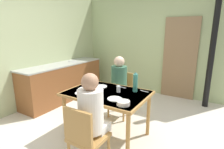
{
  "coord_description": "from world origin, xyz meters",
  "views": [
    {
      "loc": [
        1.66,
        -2.26,
        1.68
      ],
      "look_at": [
        0.25,
        0.06,
        1.0
      ],
      "focal_mm": 28.37,
      "sensor_mm": 36.0,
      "label": 1
    }
  ],
  "objects_px": {
    "chair_near_diner": "(85,137)",
    "person_far_diner": "(119,79)",
    "serving_bowl_center": "(123,103)",
    "kitchen_counter": "(64,81)",
    "chair_far_diner": "(122,91)",
    "person_near_diner": "(91,109)",
    "water_bottle_green_near": "(135,82)",
    "dining_table": "(107,97)"
  },
  "relations": [
    {
      "from": "chair_near_diner",
      "to": "person_far_diner",
      "type": "relative_size",
      "value": 1.13
    },
    {
      "from": "person_far_diner",
      "to": "serving_bowl_center",
      "type": "height_order",
      "value": "person_far_diner"
    },
    {
      "from": "kitchen_counter",
      "to": "chair_far_diner",
      "type": "relative_size",
      "value": 2.61
    },
    {
      "from": "chair_near_diner",
      "to": "chair_far_diner",
      "type": "xyz_separation_m",
      "value": [
        -0.37,
        1.59,
        0.0
      ]
    },
    {
      "from": "chair_near_diner",
      "to": "person_far_diner",
      "type": "distance_m",
      "value": 1.53
    },
    {
      "from": "chair_far_diner",
      "to": "serving_bowl_center",
      "type": "relative_size",
      "value": 5.12
    },
    {
      "from": "kitchen_counter",
      "to": "chair_near_diner",
      "type": "distance_m",
      "value": 2.62
    },
    {
      "from": "kitchen_counter",
      "to": "person_near_diner",
      "type": "relative_size",
      "value": 2.95
    },
    {
      "from": "person_near_diner",
      "to": "chair_near_diner",
      "type": "bearing_deg",
      "value": -90.0
    },
    {
      "from": "serving_bowl_center",
      "to": "water_bottle_green_near",
      "type": "bearing_deg",
      "value": 98.38
    },
    {
      "from": "chair_near_diner",
      "to": "serving_bowl_center",
      "type": "bearing_deg",
      "value": 64.77
    },
    {
      "from": "serving_bowl_center",
      "to": "person_near_diner",
      "type": "bearing_deg",
      "value": -123.05
    },
    {
      "from": "chair_near_diner",
      "to": "water_bottle_green_near",
      "type": "distance_m",
      "value": 1.13
    },
    {
      "from": "kitchen_counter",
      "to": "person_near_diner",
      "type": "bearing_deg",
      "value": -36.55
    },
    {
      "from": "chair_near_diner",
      "to": "chair_far_diner",
      "type": "bearing_deg",
      "value": 103.02
    },
    {
      "from": "kitchen_counter",
      "to": "dining_table",
      "type": "distance_m",
      "value": 2.03
    },
    {
      "from": "water_bottle_green_near",
      "to": "person_far_diner",
      "type": "bearing_deg",
      "value": 141.66
    },
    {
      "from": "water_bottle_green_near",
      "to": "serving_bowl_center",
      "type": "distance_m",
      "value": 0.57
    },
    {
      "from": "kitchen_counter",
      "to": "chair_far_diner",
      "type": "distance_m",
      "value": 1.67
    },
    {
      "from": "dining_table",
      "to": "water_bottle_green_near",
      "type": "xyz_separation_m",
      "value": [
        0.36,
        0.25,
        0.23
      ]
    },
    {
      "from": "kitchen_counter",
      "to": "chair_near_diner",
      "type": "relative_size",
      "value": 2.61
    },
    {
      "from": "chair_far_diner",
      "to": "kitchen_counter",
      "type": "bearing_deg",
      "value": -1.87
    },
    {
      "from": "person_far_diner",
      "to": "dining_table",
      "type": "bearing_deg",
      "value": 103.64
    },
    {
      "from": "chair_far_diner",
      "to": "serving_bowl_center",
      "type": "height_order",
      "value": "chair_far_diner"
    },
    {
      "from": "chair_far_diner",
      "to": "person_near_diner",
      "type": "distance_m",
      "value": 1.53
    },
    {
      "from": "dining_table",
      "to": "person_far_diner",
      "type": "bearing_deg",
      "value": 103.64
    },
    {
      "from": "dining_table",
      "to": "chair_near_diner",
      "type": "distance_m",
      "value": 0.84
    },
    {
      "from": "kitchen_counter",
      "to": "water_bottle_green_near",
      "type": "xyz_separation_m",
      "value": [
        2.19,
        -0.6,
        0.45
      ]
    },
    {
      "from": "chair_far_diner",
      "to": "person_far_diner",
      "type": "distance_m",
      "value": 0.31
    },
    {
      "from": "chair_near_diner",
      "to": "person_near_diner",
      "type": "relative_size",
      "value": 1.13
    },
    {
      "from": "dining_table",
      "to": "serving_bowl_center",
      "type": "distance_m",
      "value": 0.55
    },
    {
      "from": "dining_table",
      "to": "person_near_diner",
      "type": "relative_size",
      "value": 1.62
    },
    {
      "from": "person_near_diner",
      "to": "serving_bowl_center",
      "type": "bearing_deg",
      "value": 56.95
    },
    {
      "from": "chair_near_diner",
      "to": "serving_bowl_center",
      "type": "xyz_separation_m",
      "value": [
        0.23,
        0.49,
        0.28
      ]
    },
    {
      "from": "chair_far_diner",
      "to": "water_bottle_green_near",
      "type": "height_order",
      "value": "water_bottle_green_near"
    },
    {
      "from": "person_far_diner",
      "to": "chair_far_diner",
      "type": "bearing_deg",
      "value": -90.0
    },
    {
      "from": "person_near_diner",
      "to": "serving_bowl_center",
      "type": "height_order",
      "value": "person_near_diner"
    },
    {
      "from": "person_near_diner",
      "to": "kitchen_counter",
      "type": "bearing_deg",
      "value": 143.45
    },
    {
      "from": "dining_table",
      "to": "serving_bowl_center",
      "type": "xyz_separation_m",
      "value": [
        0.44,
        -0.3,
        0.11
      ]
    },
    {
      "from": "dining_table",
      "to": "serving_bowl_center",
      "type": "relative_size",
      "value": 7.33
    },
    {
      "from": "water_bottle_green_near",
      "to": "serving_bowl_center",
      "type": "xyz_separation_m",
      "value": [
        0.08,
        -0.55,
        -0.12
      ]
    },
    {
      "from": "serving_bowl_center",
      "to": "dining_table",
      "type": "bearing_deg",
      "value": 145.55
    }
  ]
}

